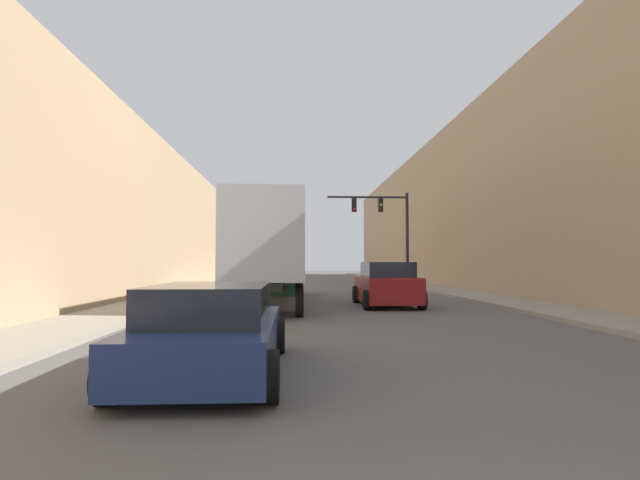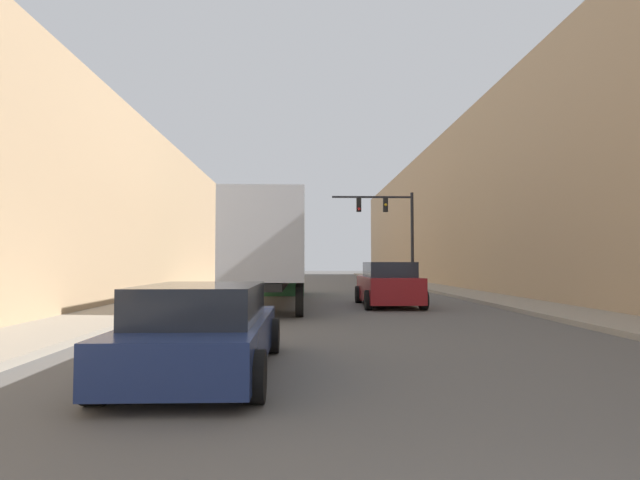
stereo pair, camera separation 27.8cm
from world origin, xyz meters
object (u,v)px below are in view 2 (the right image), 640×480
object	(u,v)px
semi_truck	(274,250)
sedan_car	(204,330)
traffic_signal_gantry	(394,223)
suv_car	(388,285)

from	to	relation	value
semi_truck	sedan_car	bearing A→B (deg)	-91.15
semi_truck	traffic_signal_gantry	xyz separation A→B (m)	(7.08, 10.86, 2.02)
sedan_car	suv_car	xyz separation A→B (m)	(4.82, 11.62, 0.17)
semi_truck	suv_car	distance (m)	5.09
semi_truck	sedan_car	distance (m)	13.48
sedan_car	semi_truck	bearing A→B (deg)	88.85
semi_truck	suv_car	world-z (taller)	semi_truck
traffic_signal_gantry	suv_car	bearing A→B (deg)	-101.32
semi_truck	suv_car	size ratio (longest dim) A/B	3.00
suv_car	traffic_signal_gantry	world-z (taller)	traffic_signal_gantry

